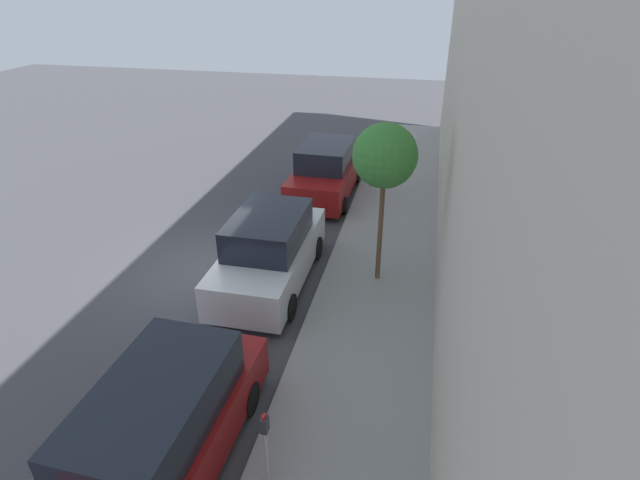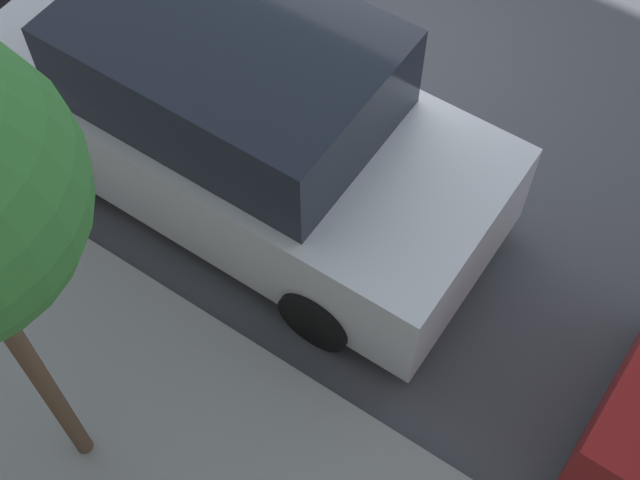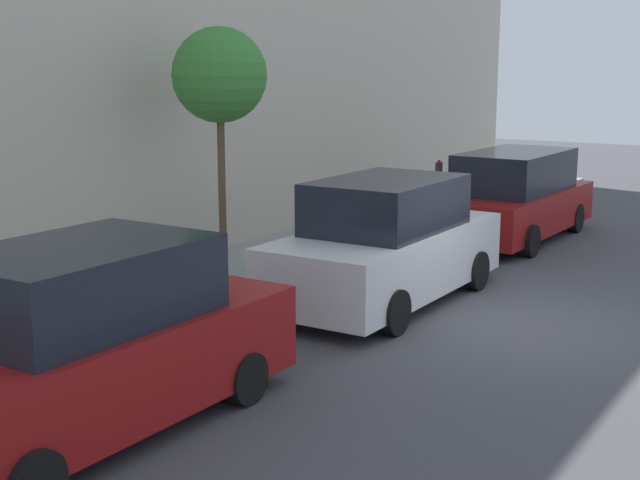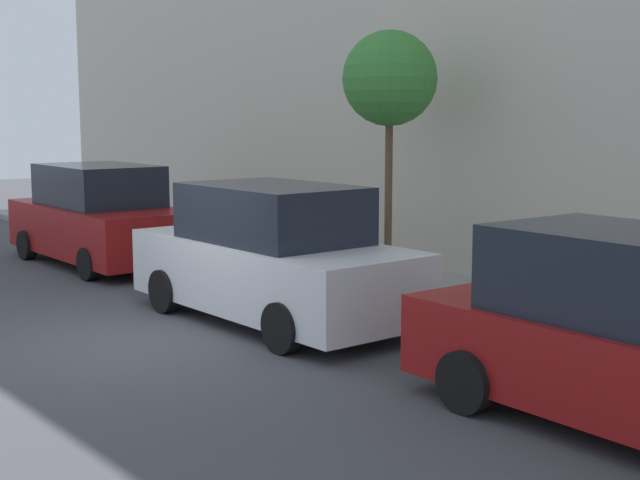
{
  "view_description": "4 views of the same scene",
  "coord_description": "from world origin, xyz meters",
  "views": [
    {
      "loc": [
        5.89,
        -10.96,
        7.38
      ],
      "look_at": [
        3.34,
        0.64,
        1.0
      ],
      "focal_mm": 28.0,
      "sensor_mm": 36.0,
      "label": 1
    },
    {
      "loc": [
        5.89,
        3.28,
        6.86
      ],
      "look_at": [
        2.8,
        1.2,
        1.0
      ],
      "focal_mm": 50.0,
      "sensor_mm": 36.0,
      "label": 2
    },
    {
      "loc": [
        -4.29,
        12.08,
        3.78
      ],
      "look_at": [
        3.05,
        0.4,
        1.0
      ],
      "focal_mm": 50.0,
      "sensor_mm": 36.0,
      "label": 3
    },
    {
      "loc": [
        -5.26,
        -10.34,
        2.99
      ],
      "look_at": [
        3.51,
        0.48,
        1.0
      ],
      "focal_mm": 50.0,
      "sensor_mm": 36.0,
      "label": 4
    }
  ],
  "objects": [
    {
      "name": "ground_plane",
      "position": [
        0.0,
        0.0,
        0.0
      ],
      "size": [
        60.0,
        60.0,
        0.0
      ],
      "primitive_type": "plane",
      "color": "#424247"
    },
    {
      "name": "parked_suv_second",
      "position": [
        2.15,
        -0.12,
        0.93
      ],
      "size": [
        2.08,
        4.8,
        1.98
      ],
      "color": "silver",
      "rests_on": "ground_plane"
    },
    {
      "name": "sidewalk",
      "position": [
        4.99,
        0.0,
        0.07
      ],
      "size": [
        2.99,
        32.0,
        0.15
      ],
      "color": "gray",
      "rests_on": "ground_plane"
    }
  ]
}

